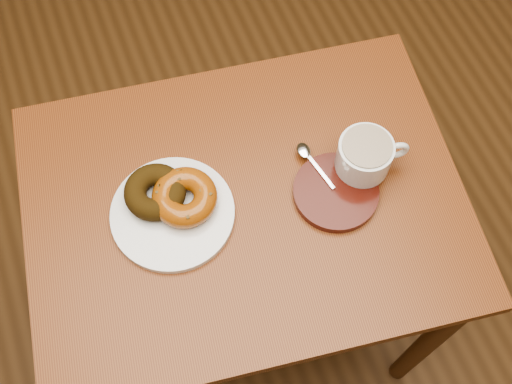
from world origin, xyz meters
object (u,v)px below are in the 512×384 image
object	(u,v)px
donut_plate	(173,213)
saucer	(336,192)
cafe_table	(246,226)
coffee_cup	(365,155)

from	to	relation	value
donut_plate	saucer	distance (m)	0.27
cafe_table	donut_plate	bearing A→B (deg)	178.59
cafe_table	saucer	world-z (taller)	saucer
coffee_cup	cafe_table	bearing A→B (deg)	-171.60
donut_plate	coffee_cup	world-z (taller)	coffee_cup
saucer	coffee_cup	bearing A→B (deg)	24.55
cafe_table	saucer	distance (m)	0.19
coffee_cup	saucer	bearing A→B (deg)	-142.95
donut_plate	coffee_cup	distance (m)	0.33
saucer	coffee_cup	world-z (taller)	coffee_cup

